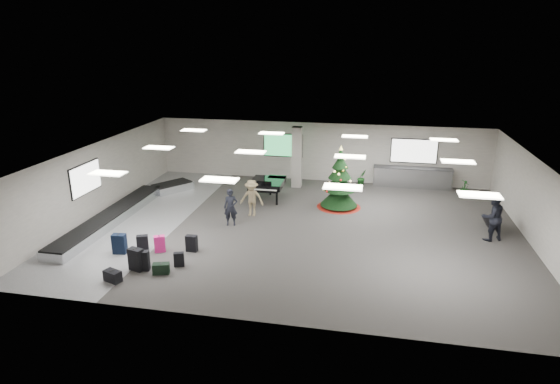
% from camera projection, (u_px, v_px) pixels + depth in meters
% --- Properties ---
extents(ground, '(18.00, 18.00, 0.00)m').
position_uv_depth(ground, '(298.00, 227.00, 19.55)').
color(ground, '#373332').
rests_on(ground, ground).
extents(room_envelope, '(18.02, 14.02, 3.21)m').
position_uv_depth(room_envelope, '(293.00, 169.00, 19.52)').
color(room_envelope, beige).
rests_on(room_envelope, ground).
extents(baggage_carousel, '(2.28, 9.71, 0.43)m').
position_uv_depth(baggage_carousel, '(125.00, 210.00, 20.87)').
color(baggage_carousel, silver).
rests_on(baggage_carousel, ground).
extents(service_counter, '(4.05, 0.65, 1.08)m').
position_uv_depth(service_counter, '(412.00, 177.00, 24.65)').
color(service_counter, silver).
rests_on(service_counter, ground).
extents(suitcase_0, '(0.56, 0.41, 0.80)m').
position_uv_depth(suitcase_0, '(136.00, 259.00, 15.85)').
color(suitcase_0, black).
rests_on(suitcase_0, ground).
extents(suitcase_1, '(0.48, 0.30, 0.72)m').
position_uv_depth(suitcase_1, '(143.00, 261.00, 15.85)').
color(suitcase_1, black).
rests_on(suitcase_1, ground).
extents(pink_suitcase, '(0.46, 0.39, 0.65)m').
position_uv_depth(pink_suitcase, '(160.00, 244.00, 17.23)').
color(pink_suitcase, '#EE1F81').
rests_on(pink_suitcase, ground).
extents(suitcase_3, '(0.42, 0.23, 0.64)m').
position_uv_depth(suitcase_3, '(192.00, 243.00, 17.28)').
color(suitcase_3, black).
rests_on(suitcase_3, ground).
extents(navy_suitcase, '(0.51, 0.33, 0.77)m').
position_uv_depth(navy_suitcase, '(119.00, 244.00, 17.08)').
color(navy_suitcase, black).
rests_on(navy_suitcase, ground).
extents(green_duffel, '(0.61, 0.42, 0.38)m').
position_uv_depth(green_duffel, '(161.00, 268.00, 15.66)').
color(green_duffel, black).
rests_on(green_duffel, ground).
extents(suitcase_7, '(0.39, 0.29, 0.52)m').
position_uv_depth(suitcase_7, '(179.00, 259.00, 16.16)').
color(suitcase_7, black).
rests_on(suitcase_7, ground).
extents(suitcase_8, '(0.46, 0.37, 0.62)m').
position_uv_depth(suitcase_8, '(143.00, 243.00, 17.34)').
color(suitcase_8, black).
rests_on(suitcase_8, ground).
extents(black_duffel, '(0.65, 0.49, 0.40)m').
position_uv_depth(black_duffel, '(113.00, 276.00, 15.16)').
color(black_duffel, black).
rests_on(black_duffel, ground).
extents(christmas_tree, '(2.05, 2.05, 2.93)m').
position_uv_depth(christmas_tree, '(339.00, 186.00, 21.61)').
color(christmas_tree, '#6A090D').
rests_on(christmas_tree, ground).
extents(grand_piano, '(1.59, 2.02, 1.14)m').
position_uv_depth(grand_piano, '(267.00, 184.00, 22.64)').
color(grand_piano, black).
rests_on(grand_piano, ground).
extents(bench, '(0.46, 1.35, 0.85)m').
position_uv_depth(bench, '(493.00, 219.00, 19.15)').
color(bench, black).
rests_on(bench, ground).
extents(traveler_a, '(0.64, 0.49, 1.58)m').
position_uv_depth(traveler_a, '(231.00, 207.00, 19.56)').
color(traveler_a, black).
rests_on(traveler_a, ground).
extents(traveler_b, '(1.07, 0.62, 1.64)m').
position_uv_depth(traveler_b, '(252.00, 198.00, 20.61)').
color(traveler_b, '#907D59').
rests_on(traveler_b, ground).
extents(traveler_bench, '(1.15, 1.05, 1.92)m').
position_uv_depth(traveler_bench, '(492.00, 217.00, 18.05)').
color(traveler_bench, black).
rests_on(traveler_bench, ground).
extents(potted_plant_left, '(0.63, 0.63, 0.90)m').
position_uv_depth(potted_plant_left, '(362.00, 178.00, 24.94)').
color(potted_plant_left, '#143F17').
rests_on(potted_plant_left, ground).
extents(potted_plant_right, '(0.56, 0.56, 0.88)m').
position_uv_depth(potted_plant_right, '(465.00, 188.00, 23.19)').
color(potted_plant_right, '#143F17').
rests_on(potted_plant_right, ground).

